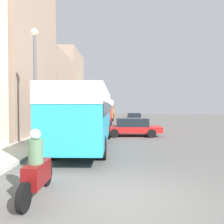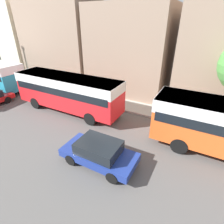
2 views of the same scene
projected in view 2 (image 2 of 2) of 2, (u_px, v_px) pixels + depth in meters
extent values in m
cube|color=beige|center=(14.00, 38.00, 26.13)|extent=(6.57, 9.60, 9.45)
cube|color=gray|center=(60.00, 23.00, 20.36)|extent=(5.19, 9.09, 13.70)
cube|color=gray|center=(131.00, 51.00, 18.03)|extent=(5.82, 8.00, 8.54)
cylinder|color=black|center=(17.00, 86.00, 19.78)|extent=(0.28, 1.00, 1.00)
cube|color=red|center=(68.00, 91.00, 14.72)|extent=(2.42, 9.58, 2.58)
cube|color=white|center=(66.00, 81.00, 14.29)|extent=(2.45, 9.63, 0.77)
cube|color=black|center=(67.00, 88.00, 14.57)|extent=(2.47, 9.20, 0.57)
cylinder|color=black|center=(105.00, 107.00, 14.93)|extent=(0.28, 1.00, 1.00)
cylinder|color=black|center=(90.00, 119.00, 13.20)|extent=(0.28, 1.00, 1.00)
cylinder|color=black|center=(54.00, 95.00, 17.44)|extent=(0.28, 1.00, 1.00)
cylinder|color=black|center=(36.00, 103.00, 15.70)|extent=(0.28, 1.00, 1.00)
cylinder|color=black|center=(185.00, 127.00, 12.23)|extent=(0.28, 1.00, 1.00)
cylinder|color=black|center=(179.00, 146.00, 10.38)|extent=(0.28, 1.00, 1.00)
cylinder|color=black|center=(7.00, 100.00, 16.75)|extent=(0.64, 0.22, 0.64)
cube|color=navy|center=(99.00, 155.00, 9.63)|extent=(1.89, 4.17, 0.43)
cube|color=black|center=(99.00, 147.00, 9.38)|extent=(1.67, 2.29, 0.62)
cylinder|color=black|center=(127.00, 156.00, 9.86)|extent=(0.22, 0.64, 0.64)
cylinder|color=black|center=(112.00, 177.00, 8.51)|extent=(0.22, 0.64, 0.64)
cylinder|color=black|center=(89.00, 142.00, 10.95)|extent=(0.22, 0.64, 0.64)
cylinder|color=black|center=(71.00, 160.00, 9.60)|extent=(0.22, 0.64, 0.64)
cylinder|color=#47474C|center=(0.00, 58.00, 21.31)|extent=(0.16, 0.16, 5.76)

